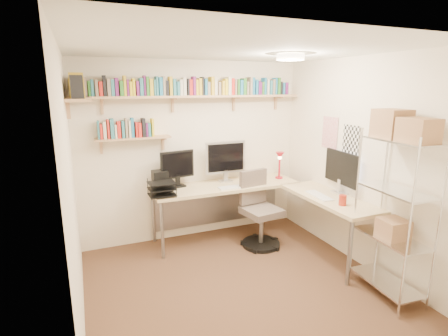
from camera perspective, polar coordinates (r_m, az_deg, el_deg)
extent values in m
plane|color=#4D3421|center=(4.12, 2.26, -18.31)|extent=(3.20, 3.20, 0.00)
cube|color=beige|center=(4.99, -4.88, 2.74)|extent=(3.20, 0.04, 2.50)
cube|color=beige|center=(3.31, -23.63, -3.78)|extent=(0.04, 3.00, 2.50)
cube|color=beige|center=(4.53, 21.11, 0.81)|extent=(0.04, 3.00, 2.50)
cube|color=beige|center=(2.42, 17.85, -9.33)|extent=(3.20, 0.04, 2.50)
cube|color=white|center=(3.53, 2.64, 18.84)|extent=(3.20, 3.00, 0.04)
cube|color=white|center=(4.88, 16.87, 5.54)|extent=(0.01, 0.30, 0.42)
cube|color=white|center=(4.59, 19.99, 4.22)|extent=(0.01, 0.28, 0.38)
cylinder|color=#FFEAC6|center=(4.04, 10.80, 17.34)|extent=(0.30, 0.30, 0.06)
cube|color=tan|center=(4.79, -4.59, 11.57)|extent=(3.05, 0.25, 0.03)
cube|color=tan|center=(4.13, -22.78, 10.36)|extent=(0.25, 1.00, 0.03)
cube|color=tan|center=(4.67, -14.56, 4.74)|extent=(0.95, 0.20, 0.02)
cube|color=tan|center=(4.63, -19.31, 9.97)|extent=(0.03, 0.20, 0.20)
cube|color=tan|center=(4.78, -8.31, 10.63)|extent=(0.03, 0.20, 0.20)
cube|color=tan|center=(5.08, 1.75, 10.90)|extent=(0.03, 0.20, 0.20)
cube|color=tan|center=(5.40, 8.65, 10.90)|extent=(0.03, 0.20, 0.20)
cube|color=yellow|center=(4.55, -22.82, 11.87)|extent=(0.03, 0.12, 0.18)
cube|color=gray|center=(4.55, -22.20, 11.99)|extent=(0.04, 0.13, 0.19)
cube|color=gray|center=(4.56, -21.70, 12.20)|extent=(0.03, 0.14, 0.22)
cube|color=#307727|center=(4.56, -21.16, 11.97)|extent=(0.03, 0.13, 0.18)
cube|color=teal|center=(4.56, -20.73, 12.12)|extent=(0.03, 0.13, 0.20)
cube|color=gray|center=(4.56, -20.11, 12.16)|extent=(0.04, 0.14, 0.19)
cube|color=red|center=(4.56, -19.51, 12.08)|extent=(0.04, 0.15, 0.17)
cube|color=black|center=(4.57, -18.96, 12.57)|extent=(0.04, 0.15, 0.25)
cube|color=gray|center=(4.57, -18.33, 12.39)|extent=(0.04, 0.14, 0.21)
cube|color=teal|center=(4.57, -17.75, 12.36)|extent=(0.04, 0.13, 0.20)
cube|color=#6D1D69|center=(4.58, -17.14, 12.51)|extent=(0.04, 0.12, 0.22)
cube|color=#307727|center=(4.58, -16.45, 12.34)|extent=(0.04, 0.15, 0.18)
cube|color=gold|center=(4.59, -15.92, 12.78)|extent=(0.03, 0.12, 0.25)
cube|color=#6D1D69|center=(4.59, -15.48, 12.51)|extent=(0.02, 0.12, 0.20)
cube|color=yellow|center=(4.60, -15.02, 12.38)|extent=(0.03, 0.12, 0.17)
cube|color=yellow|center=(4.60, -14.56, 12.65)|extent=(0.03, 0.12, 0.21)
cube|color=#6D1D69|center=(4.61, -13.98, 12.47)|extent=(0.03, 0.13, 0.18)
cube|color=teal|center=(4.62, -13.38, 12.74)|extent=(0.04, 0.11, 0.22)
cube|color=#6D1D69|center=(4.63, -12.88, 12.97)|extent=(0.02, 0.12, 0.25)
cube|color=#307727|center=(4.63, -12.47, 12.91)|extent=(0.03, 0.15, 0.24)
cube|color=gold|center=(4.64, -11.86, 12.77)|extent=(0.04, 0.13, 0.21)
cube|color=teal|center=(4.65, -11.32, 12.72)|extent=(0.02, 0.12, 0.20)
cube|color=teal|center=(4.66, -10.96, 13.00)|extent=(0.03, 0.13, 0.24)
cube|color=teal|center=(4.67, -10.41, 12.95)|extent=(0.04, 0.15, 0.23)
cube|color=gray|center=(4.67, -9.89, 13.04)|extent=(0.03, 0.15, 0.24)
cube|color=black|center=(4.68, -9.38, 12.75)|extent=(0.04, 0.12, 0.19)
cube|color=gold|center=(4.70, -8.78, 13.08)|extent=(0.04, 0.12, 0.24)
cube|color=teal|center=(4.71, -8.21, 12.91)|extent=(0.04, 0.13, 0.21)
cube|color=teal|center=(4.72, -7.61, 12.74)|extent=(0.03, 0.14, 0.18)
cube|color=beige|center=(4.73, -7.12, 12.90)|extent=(0.04, 0.12, 0.20)
cube|color=beige|center=(4.74, -6.59, 13.08)|extent=(0.04, 0.13, 0.23)
cube|color=black|center=(4.76, -6.03, 13.00)|extent=(0.02, 0.14, 0.21)
cube|color=red|center=(4.77, -5.57, 12.96)|extent=(0.04, 0.12, 0.21)
cube|color=#6D1D69|center=(4.78, -5.01, 13.21)|extent=(0.03, 0.12, 0.24)
cube|color=yellow|center=(4.79, -4.57, 12.97)|extent=(0.03, 0.12, 0.20)
cube|color=gold|center=(4.81, -4.06, 13.09)|extent=(0.04, 0.13, 0.22)
cube|color=black|center=(4.82, -3.62, 13.20)|extent=(0.02, 0.13, 0.24)
cube|color=teal|center=(4.83, -3.14, 13.07)|extent=(0.03, 0.12, 0.22)
cube|color=gray|center=(4.85, -2.65, 12.83)|extent=(0.04, 0.11, 0.17)
cube|color=gold|center=(4.87, -2.08, 13.24)|extent=(0.04, 0.13, 0.24)
cube|color=beige|center=(4.88, -1.53, 13.11)|extent=(0.04, 0.12, 0.22)
cube|color=gray|center=(4.90, -0.94, 12.85)|extent=(0.04, 0.13, 0.18)
cube|color=gold|center=(4.92, -0.35, 12.94)|extent=(0.04, 0.14, 0.19)
cube|color=yellow|center=(4.94, 0.20, 13.10)|extent=(0.04, 0.11, 0.22)
cube|color=beige|center=(4.96, 0.69, 13.27)|extent=(0.04, 0.14, 0.25)
cube|color=red|center=(4.98, 1.26, 13.14)|extent=(0.04, 0.11, 0.23)
cube|color=gray|center=(5.00, 1.74, 13.07)|extent=(0.03, 0.12, 0.21)
cube|color=#307727|center=(5.01, 2.11, 13.04)|extent=(0.03, 0.15, 0.21)
cube|color=teal|center=(5.03, 2.61, 13.01)|extent=(0.04, 0.14, 0.20)
cube|color=#307727|center=(5.06, 3.16, 13.13)|extent=(0.04, 0.14, 0.23)
cube|color=gray|center=(5.08, 3.69, 12.88)|extent=(0.03, 0.12, 0.18)
cube|color=gray|center=(5.10, 4.15, 13.22)|extent=(0.03, 0.14, 0.24)
cube|color=teal|center=(5.12, 4.61, 13.18)|extent=(0.04, 0.12, 0.24)
cube|color=teal|center=(5.14, 5.08, 13.01)|extent=(0.03, 0.15, 0.21)
cube|color=#6D1D69|center=(5.16, 5.51, 12.91)|extent=(0.03, 0.14, 0.19)
cube|color=#6D1D69|center=(5.18, 5.83, 12.79)|extent=(0.02, 0.12, 0.17)
cube|color=#307727|center=(5.19, 6.17, 12.82)|extent=(0.03, 0.11, 0.18)
cube|color=teal|center=(5.21, 6.52, 13.13)|extent=(0.03, 0.12, 0.24)
cube|color=beige|center=(5.23, 6.95, 12.97)|extent=(0.03, 0.12, 0.21)
cube|color=teal|center=(5.25, 7.42, 12.90)|extent=(0.04, 0.12, 0.20)
cube|color=gray|center=(5.28, 7.90, 12.97)|extent=(0.04, 0.11, 0.22)
cube|color=teal|center=(5.30, 8.24, 13.08)|extent=(0.03, 0.13, 0.24)
cube|color=#307727|center=(5.32, 8.64, 13.07)|extent=(0.04, 0.14, 0.24)
cube|color=black|center=(5.34, 9.06, 12.76)|extent=(0.03, 0.13, 0.18)
cube|color=teal|center=(5.36, 9.46, 12.69)|extent=(0.03, 0.12, 0.17)
cube|color=#6D1D69|center=(5.39, 9.89, 12.67)|extent=(0.04, 0.12, 0.17)
cube|color=beige|center=(5.41, 10.30, 12.65)|extent=(0.03, 0.13, 0.17)
cube|color=black|center=(3.69, -22.90, 12.09)|extent=(0.12, 0.02, 0.22)
cube|color=gold|center=(3.73, -22.90, 12.03)|extent=(0.13, 0.04, 0.21)
cube|color=gold|center=(3.78, -22.93, 12.29)|extent=(0.13, 0.04, 0.25)
cube|color=gold|center=(3.83, -22.89, 11.86)|extent=(0.14, 0.03, 0.19)
cube|color=teal|center=(3.88, -22.92, 12.14)|extent=(0.11, 0.04, 0.23)
cube|color=teal|center=(3.93, -22.91, 12.03)|extent=(0.12, 0.04, 0.21)
cube|color=gray|center=(3.98, -22.91, 11.98)|extent=(0.14, 0.04, 0.21)
cube|color=black|center=(4.02, -22.90, 11.85)|extent=(0.11, 0.04, 0.19)
cube|color=#307727|center=(4.07, -22.91, 11.88)|extent=(0.14, 0.03, 0.19)
cube|color=black|center=(4.11, -22.93, 12.09)|extent=(0.14, 0.04, 0.22)
cube|color=beige|center=(4.15, -22.92, 11.88)|extent=(0.14, 0.03, 0.19)
cube|color=#6D1D69|center=(4.19, -22.91, 11.76)|extent=(0.13, 0.04, 0.17)
cube|color=black|center=(4.24, -22.95, 12.14)|extent=(0.12, 0.04, 0.23)
cube|color=teal|center=(4.27, -22.93, 11.97)|extent=(0.13, 0.02, 0.20)
cube|color=yellow|center=(4.31, -22.95, 12.11)|extent=(0.13, 0.04, 0.22)
cube|color=gray|center=(4.36, -22.93, 11.83)|extent=(0.15, 0.04, 0.18)
cube|color=black|center=(4.40, -22.94, 11.96)|extent=(0.11, 0.02, 0.20)
cube|color=#6D1D69|center=(4.43, -22.97, 12.24)|extent=(0.14, 0.03, 0.24)
cube|color=black|center=(4.47, -22.97, 12.25)|extent=(0.12, 0.02, 0.25)
cube|color=teal|center=(4.50, -22.94, 11.85)|extent=(0.14, 0.03, 0.18)
cube|color=black|center=(4.54, -22.98, 12.28)|extent=(0.14, 0.03, 0.25)
cube|color=teal|center=(4.61, -19.82, 5.87)|extent=(0.02, 0.13, 0.23)
cube|color=red|center=(4.62, -19.44, 5.65)|extent=(0.03, 0.14, 0.19)
cube|color=beige|center=(4.62, -18.93, 5.89)|extent=(0.04, 0.13, 0.22)
cube|color=red|center=(4.62, -18.41, 6.04)|extent=(0.02, 0.15, 0.24)
cube|color=teal|center=(4.62, -17.83, 6.15)|extent=(0.04, 0.13, 0.25)
cube|color=beige|center=(4.63, -17.29, 5.74)|extent=(0.02, 0.13, 0.17)
cube|color=red|center=(4.63, -16.82, 6.02)|extent=(0.04, 0.12, 0.21)
cube|color=teal|center=(4.64, -16.20, 6.09)|extent=(0.03, 0.13, 0.22)
cube|color=gray|center=(4.64, -15.70, 6.30)|extent=(0.03, 0.14, 0.24)
cube|color=beige|center=(4.65, -15.19, 6.17)|extent=(0.03, 0.13, 0.22)
cube|color=teal|center=(4.65, -14.75, 6.40)|extent=(0.04, 0.11, 0.25)
cube|color=red|center=(4.66, -14.17, 6.10)|extent=(0.03, 0.14, 0.19)
cube|color=red|center=(4.67, -13.68, 6.08)|extent=(0.04, 0.15, 0.18)
cube|color=black|center=(4.67, -13.04, 6.47)|extent=(0.04, 0.13, 0.24)
cube|color=#6D1D69|center=(4.68, -12.55, 6.11)|extent=(0.02, 0.12, 0.17)
cube|color=teal|center=(4.69, -12.15, 6.13)|extent=(0.03, 0.11, 0.17)
cube|color=yellow|center=(4.69, -11.64, 6.50)|extent=(0.03, 0.12, 0.23)
cube|color=beige|center=(4.93, 0.26, -2.92)|extent=(2.07, 0.65, 0.04)
cube|color=beige|center=(4.62, 17.29, -4.63)|extent=(0.65, 1.42, 0.04)
cylinder|color=gray|center=(4.54, -10.04, -9.99)|extent=(0.04, 0.04, 0.76)
cylinder|color=gray|center=(5.03, -11.43, -7.68)|extent=(0.04, 0.04, 0.76)
cylinder|color=gray|center=(5.88, 11.06, -4.60)|extent=(0.04, 0.04, 0.76)
cylinder|color=gray|center=(4.14, 19.82, -12.93)|extent=(0.04, 0.04, 0.76)
cylinder|color=gray|center=(4.51, 25.06, -11.25)|extent=(0.04, 0.04, 0.76)
cube|color=gray|center=(5.28, -0.95, -5.77)|extent=(1.96, 0.02, 0.60)
cube|color=silver|center=(4.97, 0.25, 1.76)|extent=(0.60, 0.03, 0.46)
cube|color=black|center=(4.95, 0.35, 1.72)|extent=(0.54, 0.00, 0.39)
cube|color=black|center=(4.76, -7.64, 0.58)|extent=(0.48, 0.03, 0.37)
cube|color=black|center=(4.67, 18.60, 0.03)|extent=(0.03, 0.63, 0.41)
cube|color=white|center=(4.65, 18.40, 0.00)|extent=(0.00, 0.57, 0.36)
cube|color=white|center=(4.77, 1.78, -3.10)|extent=(0.46, 0.14, 0.02)
cube|color=white|center=(4.55, 15.29, -4.37)|extent=(0.14, 0.44, 0.02)
cylinder|color=#B10F20|center=(5.31, 8.97, -1.54)|extent=(0.11, 0.11, 0.02)
cylinder|color=#B10F20|center=(5.27, 9.03, 0.19)|extent=(0.03, 0.03, 0.31)
cone|color=#B10F20|center=(5.23, 9.10, 2.05)|extent=(0.13, 0.13, 0.10)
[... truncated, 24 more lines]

